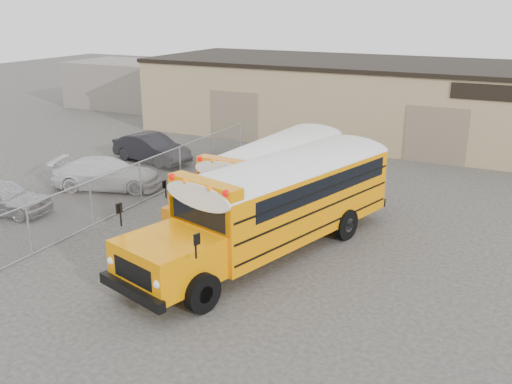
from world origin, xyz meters
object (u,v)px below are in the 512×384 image
at_px(tarp_bundle, 209,227).
at_px(car_silver, 0,197).
at_px(school_bus_left, 331,142).
at_px(school_bus_right, 381,159).
at_px(car_white, 107,174).
at_px(car_dark, 152,148).

relative_size(tarp_bundle, car_silver, 0.34).
distance_m(school_bus_left, school_bus_right, 4.20).
relative_size(car_silver, car_white, 0.84).
distance_m(school_bus_left, tarp_bundle, 10.16).
relative_size(school_bus_left, car_white, 2.08).
distance_m(tarp_bundle, car_silver, 9.25).
bearing_deg(school_bus_right, tarp_bundle, -119.02).
height_order(car_silver, car_dark, car_dark).
distance_m(school_bus_right, tarp_bundle, 8.44).
height_order(school_bus_left, tarp_bundle, school_bus_left).
distance_m(school_bus_left, car_dark, 9.58).
bearing_deg(tarp_bundle, school_bus_left, 84.88).
relative_size(tarp_bundle, car_dark, 0.31).
xyz_separation_m(school_bus_right, car_silver, (-13.26, -8.21, -1.18)).
relative_size(school_bus_left, school_bus_right, 0.89).
relative_size(school_bus_left, car_dark, 2.25).
bearing_deg(school_bus_right, car_silver, -148.24).
distance_m(tarp_bundle, car_dark, 11.76).
height_order(school_bus_right, car_dark, school_bus_right).
distance_m(car_white, car_dark, 4.75).
height_order(car_silver, car_white, car_white).
bearing_deg(school_bus_left, tarp_bundle, -95.12).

